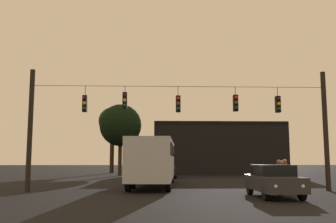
{
  "coord_description": "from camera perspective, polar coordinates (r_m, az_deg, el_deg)",
  "views": [
    {
      "loc": [
        -1.43,
        -6.33,
        1.79
      ],
      "look_at": [
        -0.6,
        17.41,
        4.81
      ],
      "focal_mm": 40.14,
      "sensor_mm": 36.0,
      "label": 1
    }
  ],
  "objects": [
    {
      "name": "ground_plane",
      "position": [
        30.92,
        0.65,
        -10.55
      ],
      "size": [
        168.0,
        168.0,
        0.0
      ],
      "primitive_type": "plane",
      "color": "black",
      "rests_on": "ground"
    },
    {
      "name": "tree_behind_building",
      "position": [
        49.69,
        -8.43,
        -1.6
      ],
      "size": [
        3.64,
        3.64,
        8.55
      ],
      "color": "#2D2116",
      "rests_on": "ground"
    },
    {
      "name": "tree_left_silhouette",
      "position": [
        41.73,
        -7.23,
        -2.11
      ],
      "size": [
        4.62,
        4.62,
        7.81
      ],
      "color": "#2D2116",
      "rests_on": "ground"
    },
    {
      "name": "pedestrian_crossing_right",
      "position": [
        23.58,
        17.38,
        -8.77
      ],
      "size": [
        0.25,
        0.37,
        1.79
      ],
      "color": "black",
      "rests_on": "ground"
    },
    {
      "name": "overhead_signal_span",
      "position": [
        21.51,
        1.86,
        -1.44
      ],
      "size": [
        17.22,
        0.44,
        6.9
      ],
      "color": "black",
      "rests_on": "ground"
    },
    {
      "name": "car_far_left",
      "position": [
        36.53,
        -0.42,
        -8.79
      ],
      "size": [
        2.1,
        4.44,
        1.52
      ],
      "color": "black",
      "rests_on": "ground"
    },
    {
      "name": "city_bus",
      "position": [
        25.23,
        -2.16,
        -7.06
      ],
      "size": [
        3.27,
        11.15,
        3.0
      ],
      "color": "#B7BCC6",
      "rests_on": "ground"
    },
    {
      "name": "pedestrian_crossing_center",
      "position": [
        24.61,
        16.49,
        -8.78
      ],
      "size": [
        0.29,
        0.39,
        1.76
      ],
      "color": "black",
      "rests_on": "ground"
    },
    {
      "name": "pedestrian_crossing_left",
      "position": [
        22.24,
        16.95,
        -9.02
      ],
      "size": [
        0.32,
        0.41,
        1.72
      ],
      "color": "black",
      "rests_on": "ground"
    },
    {
      "name": "corner_building",
      "position": [
        48.28,
        7.2,
        -5.66
      ],
      "size": [
        15.56,
        9.92,
        6.13
      ],
      "color": "black",
      "rests_on": "ground"
    },
    {
      "name": "car_near_right",
      "position": [
        18.77,
        15.69,
        -10.01
      ],
      "size": [
        1.82,
        4.35,
        1.52
      ],
      "color": "#2D2D33",
      "rests_on": "ground"
    }
  ]
}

